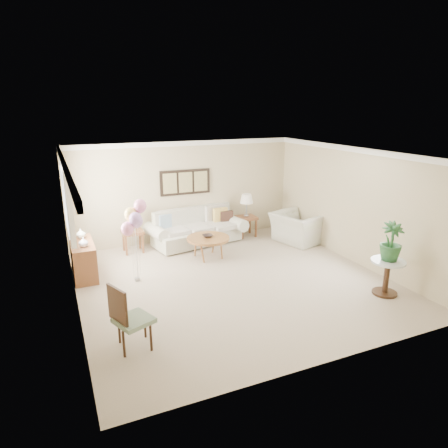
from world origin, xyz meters
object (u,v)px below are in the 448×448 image
at_px(sofa, 196,230).
at_px(coffee_table, 208,239).
at_px(balloon_cluster, 134,219).
at_px(accent_chair, 128,316).
at_px(armchair, 297,228).

height_order(sofa, coffee_table, sofa).
height_order(coffee_table, balloon_cluster, balloon_cluster).
bearing_deg(accent_chair, armchair, 31.93).
distance_m(sofa, balloon_cluster, 2.74).
xyz_separation_m(sofa, accent_chair, (-2.51, -4.06, 0.16)).
relative_size(sofa, balloon_cluster, 1.53).
relative_size(coffee_table, armchair, 0.84).
bearing_deg(sofa, accent_chair, -121.67).
height_order(armchair, balloon_cluster, balloon_cluster).
xyz_separation_m(sofa, armchair, (2.46, -0.97, 0.03)).
bearing_deg(armchair, sofa, 53.66).
relative_size(accent_chair, balloon_cluster, 0.59).
height_order(armchair, accent_chair, accent_chair).
bearing_deg(accent_chair, sofa, 58.33).
bearing_deg(sofa, armchair, -21.47).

